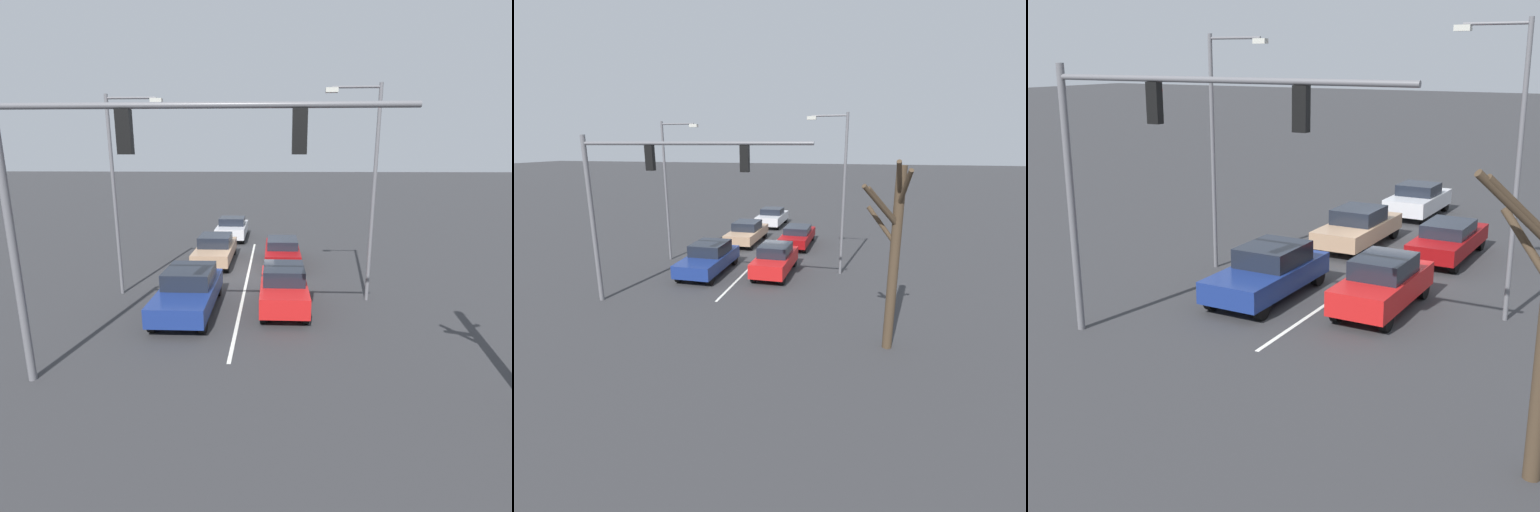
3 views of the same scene
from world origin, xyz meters
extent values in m
plane|color=#333335|center=(0.00, 0.00, 0.00)|extent=(240.00, 240.00, 0.00)
cube|color=silver|center=(0.00, 1.68, 0.01)|extent=(0.12, 15.37, 0.01)
cube|color=navy|center=(1.89, 5.61, 0.67)|extent=(1.93, 4.74, 0.65)
cube|color=black|center=(1.89, 5.26, 1.29)|extent=(1.70, 2.14, 0.59)
cube|color=red|center=(1.21, 3.28, 0.83)|extent=(0.24, 0.06, 0.12)
cube|color=red|center=(2.56, 3.28, 0.83)|extent=(0.24, 0.06, 0.12)
cylinder|color=black|center=(1.05, 7.39, 0.34)|extent=(0.22, 0.68, 0.68)
cylinder|color=black|center=(2.72, 7.39, 0.34)|extent=(0.22, 0.68, 0.68)
cylinder|color=black|center=(1.05, 3.83, 0.34)|extent=(0.22, 0.68, 0.68)
cylinder|color=black|center=(2.72, 3.83, 0.34)|extent=(0.22, 0.68, 0.68)
cube|color=red|center=(-1.62, 4.95, 0.69)|extent=(1.71, 4.25, 0.71)
cube|color=black|center=(-1.62, 4.91, 1.33)|extent=(1.51, 1.95, 0.56)
cube|color=red|center=(-2.22, 2.87, 0.87)|extent=(0.24, 0.06, 0.12)
cube|color=red|center=(-1.02, 2.87, 0.87)|extent=(0.24, 0.06, 0.12)
cylinder|color=black|center=(-2.34, 6.49, 0.33)|extent=(0.22, 0.67, 0.67)
cylinder|color=black|center=(-0.89, 6.49, 0.33)|extent=(0.22, 0.67, 0.67)
cylinder|color=black|center=(-2.34, 3.41, 0.33)|extent=(0.22, 0.67, 0.67)
cylinder|color=black|center=(-0.89, 3.41, 0.33)|extent=(0.22, 0.67, 0.67)
cube|color=tan|center=(1.88, -1.34, 0.65)|extent=(1.85, 4.79, 0.61)
cube|color=black|center=(1.88, -1.38, 1.24)|extent=(1.62, 2.00, 0.57)
cube|color=red|center=(1.23, -3.69, 0.80)|extent=(0.24, 0.06, 0.12)
cube|color=red|center=(2.53, -3.69, 0.80)|extent=(0.24, 0.06, 0.12)
cylinder|color=black|center=(1.09, 0.46, 0.34)|extent=(0.22, 0.68, 0.68)
cylinder|color=black|center=(2.67, 0.46, 0.34)|extent=(0.22, 0.68, 0.68)
cylinder|color=black|center=(1.09, -3.14, 0.34)|extent=(0.22, 0.68, 0.68)
cylinder|color=black|center=(2.67, -3.14, 0.34)|extent=(0.22, 0.68, 0.68)
cube|color=maroon|center=(-1.69, -1.38, 0.62)|extent=(1.77, 4.63, 0.58)
cube|color=black|center=(-1.69, -1.32, 1.14)|extent=(1.56, 2.07, 0.45)
cube|color=red|center=(-2.31, -3.66, 0.77)|extent=(0.24, 0.06, 0.12)
cube|color=red|center=(-1.07, -3.66, 0.77)|extent=(0.24, 0.06, 0.12)
cylinder|color=black|center=(-2.44, 0.35, 0.33)|extent=(0.22, 0.67, 0.67)
cylinder|color=black|center=(-0.93, 0.35, 0.33)|extent=(0.22, 0.67, 0.67)
cylinder|color=black|center=(-2.44, -3.11, 0.33)|extent=(0.22, 0.67, 0.67)
cylinder|color=black|center=(-0.93, -3.11, 0.33)|extent=(0.22, 0.67, 0.67)
cube|color=silver|center=(1.62, -7.70, 0.66)|extent=(1.90, 4.26, 0.69)
cube|color=black|center=(1.62, -7.69, 1.25)|extent=(1.67, 1.72, 0.49)
cube|color=red|center=(0.95, -9.79, 0.83)|extent=(0.24, 0.06, 0.12)
cube|color=red|center=(2.29, -9.79, 0.83)|extent=(0.24, 0.06, 0.12)
cylinder|color=black|center=(0.80, -6.13, 0.32)|extent=(0.22, 0.63, 0.63)
cylinder|color=black|center=(2.44, -6.13, 0.32)|extent=(0.22, 0.63, 0.63)
cylinder|color=black|center=(0.80, -9.26, 0.32)|extent=(0.22, 0.63, 0.63)
cylinder|color=black|center=(2.44, -9.26, 0.32)|extent=(0.22, 0.63, 0.63)
cylinder|color=slate|center=(4.98, 10.37, 3.51)|extent=(0.20, 0.20, 7.02)
cylinder|color=slate|center=(0.36, 10.37, 6.68)|extent=(9.24, 0.14, 0.14)
cube|color=black|center=(-1.75, 10.37, 6.14)|extent=(0.32, 0.22, 0.95)
sphere|color=red|center=(-1.75, 10.21, 6.42)|extent=(0.20, 0.20, 0.20)
sphere|color=#4C420C|center=(-1.75, 10.21, 6.14)|extent=(0.20, 0.20, 0.20)
sphere|color=#0A3814|center=(-1.75, 10.21, 5.85)|extent=(0.20, 0.20, 0.20)
cube|color=black|center=(2.07, 10.37, 6.14)|extent=(0.32, 0.22, 0.95)
sphere|color=red|center=(2.07, 10.21, 6.42)|extent=(0.20, 0.20, 0.20)
sphere|color=#4C420C|center=(2.07, 10.21, 6.14)|extent=(0.20, 0.20, 0.20)
sphere|color=#0A3814|center=(2.07, 10.21, 5.85)|extent=(0.20, 0.20, 0.20)
cylinder|color=slate|center=(5.11, 3.71, 3.93)|extent=(0.14, 0.14, 7.86)
cylinder|color=slate|center=(4.16, 3.71, 7.71)|extent=(1.90, 0.09, 0.09)
cube|color=beige|center=(3.21, 3.71, 7.61)|extent=(0.44, 0.24, 0.16)
cylinder|color=slate|center=(-4.96, 4.06, 4.07)|extent=(0.14, 0.14, 8.14)
cylinder|color=slate|center=(-4.10, 4.06, 7.99)|extent=(1.74, 0.09, 0.09)
cube|color=beige|center=(-3.23, 4.06, 7.89)|extent=(0.44, 0.24, 0.16)
camera|label=1|loc=(-1.21, 19.35, 5.66)|focal=28.00mm
camera|label=2|loc=(-6.25, 24.58, 6.65)|focal=28.00mm
camera|label=3|loc=(-8.68, 23.55, 7.23)|focal=50.00mm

